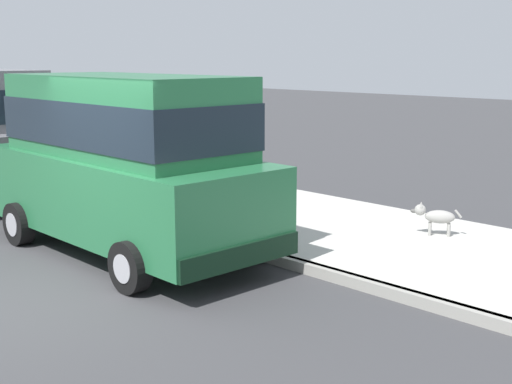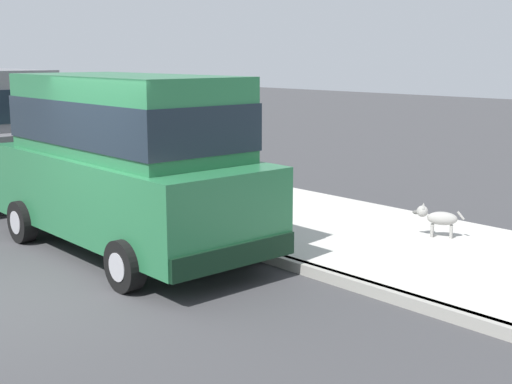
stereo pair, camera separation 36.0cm
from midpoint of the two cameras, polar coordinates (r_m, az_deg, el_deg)
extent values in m
plane|color=#38383A|center=(8.60, -18.45, -8.25)|extent=(80.00, 80.00, 0.00)
cube|color=gray|center=(10.19, -1.78, -4.22)|extent=(0.16, 64.00, 0.14)
cube|color=#B7B5AD|center=(11.40, 5.14, -2.60)|extent=(3.60, 64.00, 0.14)
cube|color=#23663D|center=(9.95, -9.57, -0.01)|extent=(1.95, 4.82, 1.10)
cube|color=#23663D|center=(9.80, -9.78, 6.31)|extent=(1.71, 3.82, 1.10)
cube|color=#19232D|center=(9.81, -9.77, 5.83)|extent=(1.75, 3.86, 0.61)
cube|color=black|center=(12.06, -15.43, -0.30)|extent=(1.86, 0.22, 0.28)
cube|color=black|center=(8.20, -0.72, -5.21)|extent=(1.86, 0.22, 0.28)
cylinder|color=black|center=(10.94, -17.86, -2.34)|extent=(0.23, 0.64, 0.64)
cylinder|color=#9E9EA3|center=(10.94, -17.86, -2.34)|extent=(0.24, 0.35, 0.35)
cylinder|color=black|center=(11.79, -9.40, -0.99)|extent=(0.23, 0.64, 0.64)
cylinder|color=#9E9EA3|center=(11.79, -9.40, -0.99)|extent=(0.24, 0.35, 0.35)
cylinder|color=black|center=(8.37, -9.57, -6.03)|extent=(0.23, 0.64, 0.64)
cylinder|color=#9E9EA3|center=(8.37, -9.57, -6.03)|extent=(0.24, 0.35, 0.35)
cylinder|color=black|center=(9.46, 0.25, -3.85)|extent=(0.23, 0.64, 0.64)
cylinder|color=#9E9EA3|center=(9.46, 0.25, -3.85)|extent=(0.24, 0.35, 0.35)
cube|color=#EAEACC|center=(11.75, -18.22, 2.10)|extent=(0.28, 0.08, 0.14)
cube|color=#EAEACC|center=(12.25, -13.16, 2.72)|extent=(0.28, 0.08, 0.14)
cube|color=#252527|center=(12.90, -17.13, 0.33)|extent=(1.86, 0.20, 0.28)
cylinder|color=black|center=(16.77, -19.77, 2.09)|extent=(0.22, 0.64, 0.64)
cylinder|color=#9E9EA3|center=(16.77, -19.77, 2.09)|extent=(0.24, 0.35, 0.35)
cylinder|color=black|center=(14.09, -15.10, 0.75)|extent=(0.22, 0.64, 0.64)
cylinder|color=#9E9EA3|center=(14.09, -15.10, 0.75)|extent=(0.24, 0.35, 0.35)
ellipsoid|color=#999691|center=(10.59, 16.09, -2.12)|extent=(0.40, 0.48, 0.20)
cylinder|color=#999691|center=(10.58, 15.30, -3.15)|extent=(0.05, 0.05, 0.18)
cylinder|color=#999691|center=(10.69, 15.31, -3.00)|extent=(0.05, 0.05, 0.18)
cylinder|color=#999691|center=(10.58, 16.77, -3.23)|extent=(0.05, 0.05, 0.18)
cylinder|color=#999691|center=(10.69, 16.77, -3.08)|extent=(0.05, 0.05, 0.18)
sphere|color=#999691|center=(10.57, 14.55, -1.56)|extent=(0.17, 0.17, 0.17)
ellipsoid|color=#54524F|center=(10.58, 14.06, -1.64)|extent=(0.12, 0.13, 0.06)
cone|color=#999691|center=(10.51, 14.62, -1.16)|extent=(0.06, 0.06, 0.07)
cone|color=#999691|center=(10.60, 14.64, -1.05)|extent=(0.06, 0.06, 0.07)
cylinder|color=#999691|center=(10.58, 17.52, -1.88)|extent=(0.09, 0.12, 0.13)
camera|label=1|loc=(0.18, -88.96, 0.20)|focal=48.37mm
camera|label=2|loc=(0.18, 91.04, -0.20)|focal=48.37mm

